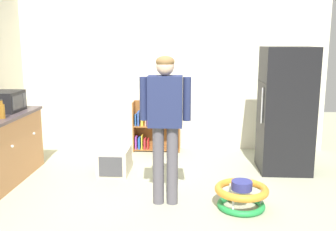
{
  "coord_description": "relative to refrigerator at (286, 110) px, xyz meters",
  "views": [
    {
      "loc": [
        0.36,
        -4.26,
        1.86
      ],
      "look_at": [
        0.07,
        0.38,
        0.95
      ],
      "focal_mm": 41.1,
      "sensor_mm": 36.0,
      "label": 1
    }
  ],
  "objects": [
    {
      "name": "back_wall",
      "position": [
        -1.69,
        1.11,
        0.46
      ],
      "size": [
        5.2,
        0.06,
        2.7
      ],
      "primitive_type": "cube",
      "color": "silver",
      "rests_on": "ground"
    },
    {
      "name": "refrigerator",
      "position": [
        0.0,
        0.0,
        0.0
      ],
      "size": [
        0.73,
        0.68,
        1.78
      ],
      "color": "black",
      "rests_on": "ground"
    },
    {
      "name": "baby_walker",
      "position": [
        -0.77,
        -1.37,
        -0.73
      ],
      "size": [
        0.6,
        0.6,
        0.32
      ],
      "color": "#219041",
      "rests_on": "ground"
    },
    {
      "name": "bookshelf",
      "position": [
        -1.98,
        0.93,
        -0.52
      ],
      "size": [
        0.8,
        0.28,
        0.85
      ],
      "color": "brown",
      "rests_on": "ground"
    },
    {
      "name": "microwave",
      "position": [
        -3.88,
        -0.4,
        0.15
      ],
      "size": [
        0.37,
        0.48,
        0.28
      ],
      "color": "black",
      "rests_on": "kitchen_counter"
    },
    {
      "name": "amber_bottle",
      "position": [
        -3.71,
        -0.89,
        0.11
      ],
      "size": [
        0.07,
        0.07,
        0.25
      ],
      "color": "#9E661E",
      "rests_on": "kitchen_counter"
    },
    {
      "name": "ground_plane",
      "position": [
        -1.69,
        -1.22,
        -0.89
      ],
      "size": [
        12.0,
        12.0,
        0.0
      ],
      "primitive_type": "plane",
      "color": "#A9AC8F",
      "rests_on": "ground"
    },
    {
      "name": "pet_carrier",
      "position": [
        -2.43,
        -0.29,
        -0.71
      ],
      "size": [
        0.42,
        0.55,
        0.36
      ],
      "color": "beige",
      "rests_on": "ground"
    },
    {
      "name": "standing_person",
      "position": [
        -1.63,
        -1.28,
        0.13
      ],
      "size": [
        0.57,
        0.22,
        1.7
      ],
      "color": "#524E57",
      "rests_on": "ground"
    }
  ]
}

